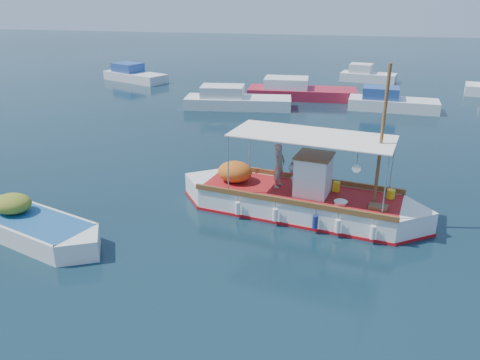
# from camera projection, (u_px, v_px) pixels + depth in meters

# --- Properties ---
(ground) EXTENTS (160.00, 160.00, 0.00)m
(ground) POSITION_uv_depth(u_px,v_px,m) (279.00, 218.00, 17.50)
(ground) COLOR black
(ground) RESTS_ON ground
(fishing_caique) EXTENTS (9.63, 3.90, 5.97)m
(fishing_caique) POSITION_uv_depth(u_px,v_px,m) (297.00, 200.00, 17.75)
(fishing_caique) COLOR white
(fishing_caique) RESTS_ON ground
(dinghy) EXTENTS (6.20, 3.24, 1.59)m
(dinghy) POSITION_uv_depth(u_px,v_px,m) (30.00, 227.00, 16.11)
(dinghy) COLOR white
(dinghy) RESTS_ON ground
(bg_boat_nw) EXTENTS (7.83, 3.34, 1.80)m
(bg_boat_nw) POSITION_uv_depth(u_px,v_px,m) (235.00, 101.00, 33.84)
(bg_boat_nw) COLOR silver
(bg_boat_nw) RESTS_ON ground
(bg_boat_n) EXTENTS (8.56, 3.27, 1.80)m
(bg_boat_n) POSITION_uv_depth(u_px,v_px,m) (299.00, 92.00, 36.91)
(bg_boat_n) COLOR #A81C2E
(bg_boat_n) RESTS_ON ground
(bg_boat_ne) EXTENTS (6.28, 2.65, 1.80)m
(bg_boat_ne) POSITION_uv_depth(u_px,v_px,m) (390.00, 103.00, 33.27)
(bg_boat_ne) COLOR silver
(bg_boat_ne) RESTS_ON ground
(bg_boat_far_w) EXTENTS (6.84, 4.77, 1.80)m
(bg_boat_far_w) POSITION_uv_depth(u_px,v_px,m) (134.00, 76.00, 44.09)
(bg_boat_far_w) COLOR silver
(bg_boat_far_w) RESTS_ON ground
(bg_boat_far_n) EXTENTS (5.26, 2.91, 1.80)m
(bg_boat_far_n) POSITION_uv_depth(u_px,v_px,m) (367.00, 76.00, 43.80)
(bg_boat_far_n) COLOR silver
(bg_boat_far_n) RESTS_ON ground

